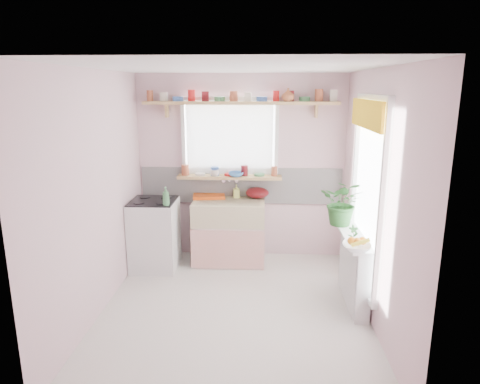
{
  "coord_description": "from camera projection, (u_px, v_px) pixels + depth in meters",
  "views": [
    {
      "loc": [
        0.27,
        -4.15,
        2.32
      ],
      "look_at": [
        0.04,
        0.55,
        1.16
      ],
      "focal_mm": 32.0,
      "sensor_mm": 36.0,
      "label": 1
    }
  ],
  "objects": [
    {
      "name": "fruit",
      "position": [
        358.0,
        241.0,
        4.14
      ],
      "size": [
        0.2,
        0.14,
        0.1
      ],
      "color": "orange",
      "rests_on": "fruit_bowl"
    },
    {
      "name": "sink_unit",
      "position": [
        229.0,
        231.0,
        5.75
      ],
      "size": [
        0.95,
        0.65,
        1.11
      ],
      "color": "white",
      "rests_on": "ground"
    },
    {
      "name": "dish_tray",
      "position": [
        209.0,
        196.0,
        5.86
      ],
      "size": [
        0.47,
        0.37,
        0.04
      ],
      "primitive_type": "cube",
      "rotation": [
        0.0,
        0.0,
        0.14
      ],
      "color": "#DF5413",
      "rests_on": "sink_unit"
    },
    {
      "name": "sill_crockery",
      "position": [
        228.0,
        171.0,
        5.74
      ],
      "size": [
        1.35,
        0.11,
        0.12
      ],
      "color": "#A55133",
      "rests_on": "windowsill"
    },
    {
      "name": "room",
      "position": [
        294.0,
        169.0,
        5.06
      ],
      "size": [
        3.2,
        3.2,
        3.2
      ],
      "color": "silver",
      "rests_on": "ground"
    },
    {
      "name": "jade_plant",
      "position": [
        343.0,
        203.0,
        4.86
      ],
      "size": [
        0.6,
        0.56,
        0.53
      ],
      "primitive_type": "imported",
      "rotation": [
        0.0,
        0.0,
        -0.37
      ],
      "color": "#255923",
      "rests_on": "radiator_ledge"
    },
    {
      "name": "sill_bowl",
      "position": [
        236.0,
        174.0,
        5.69
      ],
      "size": [
        0.2,
        0.2,
        0.06
      ],
      "primitive_type": "imported",
      "rotation": [
        0.0,
        0.0,
        -0.02
      ],
      "color": "#3773B5",
      "rests_on": "windowsill"
    },
    {
      "name": "shelf_crockery",
      "position": [
        241.0,
        97.0,
        5.49
      ],
      "size": [
        2.47,
        0.11,
        0.12
      ],
      "color": "#A55133",
      "rests_on": "pine_shelf"
    },
    {
      "name": "colander",
      "position": [
        257.0,
        193.0,
        5.81
      ],
      "size": [
        0.41,
        0.41,
        0.14
      ],
      "primitive_type": "ellipsoid",
      "rotation": [
        0.0,
        0.0,
        -0.39
      ],
      "color": "#550E12",
      "rests_on": "sink_unit"
    },
    {
      "name": "windowsill",
      "position": [
        230.0,
        177.0,
        5.76
      ],
      "size": [
        1.4,
        0.22,
        0.04
      ],
      "primitive_type": "cube",
      "color": "tan",
      "rests_on": "room"
    },
    {
      "name": "soap_bottle_sink",
      "position": [
        236.0,
        191.0,
        5.82
      ],
      "size": [
        0.09,
        0.09,
        0.18
      ],
      "primitive_type": "imported",
      "rotation": [
        0.0,
        0.0,
        0.15
      ],
      "color": "#CCD45E",
      "rests_on": "sink_unit"
    },
    {
      "name": "radiator_ledge",
      "position": [
        355.0,
        270.0,
        4.63
      ],
      "size": [
        0.22,
        0.95,
        0.78
      ],
      "color": "white",
      "rests_on": "ground"
    },
    {
      "name": "pine_shelf",
      "position": [
        241.0,
        103.0,
        5.51
      ],
      "size": [
        2.52,
        0.24,
        0.04
      ],
      "primitive_type": "cube",
      "color": "tan",
      "rests_on": "room"
    },
    {
      "name": "cooker_bottle",
      "position": [
        166.0,
        196.0,
        5.19
      ],
      "size": [
        0.1,
        0.1,
        0.23
      ],
      "primitive_type": "imported",
      "rotation": [
        0.0,
        0.0,
        -0.15
      ],
      "color": "#42844E",
      "rests_on": "cooker"
    },
    {
      "name": "fruit_bowl",
      "position": [
        357.0,
        247.0,
        4.14
      ],
      "size": [
        0.31,
        0.31,
        0.07
      ],
      "primitive_type": "imported",
      "rotation": [
        0.0,
        0.0,
        -0.14
      ],
      "color": "white",
      "rests_on": "radiator_ledge"
    },
    {
      "name": "cooker",
      "position": [
        155.0,
        234.0,
        5.55
      ],
      "size": [
        0.58,
        0.58,
        0.93
      ],
      "color": "white",
      "rests_on": "ground"
    },
    {
      "name": "shelf_vase",
      "position": [
        288.0,
        95.0,
        5.4
      ],
      "size": [
        0.18,
        0.18,
        0.17
      ],
      "primitive_type": "imported",
      "rotation": [
        0.0,
        0.0,
        -0.12
      ],
      "color": "#A45932",
      "rests_on": "pine_shelf"
    },
    {
      "name": "herb_pot",
      "position": [
        353.0,
        235.0,
        4.3
      ],
      "size": [
        0.12,
        0.09,
        0.2
      ],
      "primitive_type": "imported",
      "rotation": [
        0.0,
        0.0,
        0.22
      ],
      "color": "#245A26",
      "rests_on": "radiator_ledge"
    },
    {
      "name": "sill_cup",
      "position": [
        215.0,
        173.0,
        5.7
      ],
      "size": [
        0.13,
        0.13,
        0.09
      ],
      "primitive_type": "imported",
      "rotation": [
        0.0,
        0.0,
        -0.21
      ],
      "color": "beige",
      "rests_on": "windowsill"
    }
  ]
}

